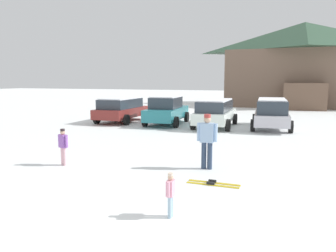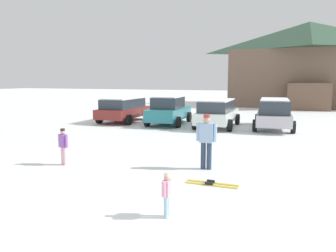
# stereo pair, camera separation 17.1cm
# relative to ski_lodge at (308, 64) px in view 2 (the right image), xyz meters

# --- Properties ---
(ski_lodge) EXTENTS (15.61, 11.36, 8.53)m
(ski_lodge) POSITION_rel_ski_lodge_xyz_m (0.00, 0.00, 0.00)
(ski_lodge) COLOR brown
(ski_lodge) RESTS_ON ground
(parked_maroon_van) EXTENTS (2.33, 4.32, 1.54)m
(parked_maroon_van) POSITION_rel_ski_lodge_xyz_m (-11.06, -18.66, -3.48)
(parked_maroon_van) COLOR maroon
(parked_maroon_van) RESTS_ON ground
(parked_teal_hatchback) EXTENTS (2.37, 4.56, 1.71)m
(parked_teal_hatchback) POSITION_rel_ski_lodge_xyz_m (-7.92, -18.69, -3.47)
(parked_teal_hatchback) COLOR teal
(parked_teal_hatchback) RESTS_ON ground
(parked_white_suv) EXTENTS (2.23, 4.70, 1.57)m
(parked_white_suv) POSITION_rel_ski_lodge_xyz_m (-4.90, -18.76, -3.47)
(parked_white_suv) COLOR white
(parked_white_suv) RESTS_ON ground
(parked_silver_wagon) EXTENTS (2.36, 4.68, 1.65)m
(parked_silver_wagon) POSITION_rel_ski_lodge_xyz_m (-1.86, -18.28, -3.43)
(parked_silver_wagon) COLOR silver
(parked_silver_wagon) RESTS_ON ground
(skier_child_in_pink_snowsuit) EXTENTS (0.14, 0.33, 0.89)m
(skier_child_in_pink_snowsuit) POSITION_rel_ski_lodge_xyz_m (-2.91, -31.39, -3.82)
(skier_child_in_pink_snowsuit) COLOR #97B9CE
(skier_child_in_pink_snowsuit) RESTS_ON ground
(skier_child_in_purple_jacket) EXTENTS (0.41, 0.25, 1.16)m
(skier_child_in_purple_jacket) POSITION_rel_ski_lodge_xyz_m (-7.44, -28.90, -3.67)
(skier_child_in_purple_jacket) COLOR beige
(skier_child_in_purple_jacket) RESTS_ON ground
(skier_adult_in_blue_parka) EXTENTS (0.62, 0.26, 1.67)m
(skier_adult_in_blue_parka) POSITION_rel_ski_lodge_xyz_m (-3.12, -27.69, -3.38)
(skier_adult_in_blue_parka) COLOR #2D3C57
(skier_adult_in_blue_parka) RESTS_ON ground
(pair_of_skis) EXTENTS (1.36, 0.30, 0.08)m
(pair_of_skis) POSITION_rel_ski_lodge_xyz_m (-2.61, -29.08, -4.30)
(pair_of_skis) COLOR gold
(pair_of_skis) RESTS_ON ground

